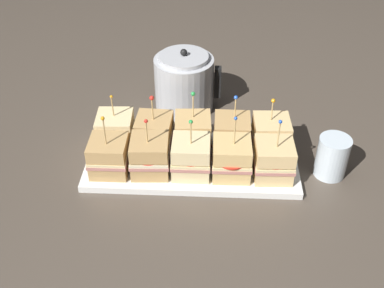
{
  "coord_description": "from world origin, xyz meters",
  "views": [
    {
      "loc": [
        0.05,
        -0.96,
        0.82
      ],
      "look_at": [
        0.0,
        0.0,
        0.07
      ],
      "focal_mm": 45.0,
      "sensor_mm": 36.0,
      "label": 1
    }
  ],
  "objects": [
    {
      "name": "drinking_glass",
      "position": [
        0.35,
        -0.02,
        0.05
      ],
      "size": [
        0.08,
        0.08,
        0.11
      ],
      "color": "silver",
      "rests_on": "ground_plane"
    },
    {
      "name": "sandwich_front_center",
      "position": [
        -0.0,
        -0.05,
        0.07
      ],
      "size": [
        0.1,
        0.1,
        0.16
      ],
      "color": "beige",
      "rests_on": "serving_platter"
    },
    {
      "name": "kettle_steel",
      "position": [
        -0.04,
        0.27,
        0.09
      ],
      "size": [
        0.2,
        0.18,
        0.19
      ],
      "color": "#B7BABF",
      "rests_on": "ground_plane"
    },
    {
      "name": "sandwich_back_right",
      "position": [
        0.1,
        0.05,
        0.07
      ],
      "size": [
        0.1,
        0.1,
        0.16
      ],
      "color": "tan",
      "rests_on": "serving_platter"
    },
    {
      "name": "sandwich_front_right",
      "position": [
        0.1,
        -0.05,
        0.07
      ],
      "size": [
        0.1,
        0.1,
        0.17
      ],
      "color": "tan",
      "rests_on": "serving_platter"
    },
    {
      "name": "ground_plane",
      "position": [
        0.0,
        0.0,
        0.0
      ],
      "size": [
        6.0,
        6.0,
        0.0
      ],
      "primitive_type": "plane",
      "color": "#4C4238"
    },
    {
      "name": "sandwich_front_far_right",
      "position": [
        0.2,
        -0.05,
        0.07
      ],
      "size": [
        0.1,
        0.1,
        0.17
      ],
      "color": "#DBB77A",
      "rests_on": "serving_platter"
    },
    {
      "name": "sandwich_back_far_right",
      "position": [
        0.2,
        0.05,
        0.07
      ],
      "size": [
        0.1,
        0.1,
        0.16
      ],
      "color": "#DBB77A",
      "rests_on": "serving_platter"
    },
    {
      "name": "sandwich_back_center",
      "position": [
        0.0,
        0.05,
        0.07
      ],
      "size": [
        0.1,
        0.1,
        0.17
      ],
      "color": "tan",
      "rests_on": "serving_platter"
    },
    {
      "name": "sandwich_front_left",
      "position": [
        -0.1,
        -0.05,
        0.07
      ],
      "size": [
        0.1,
        0.1,
        0.16
      ],
      "color": "tan",
      "rests_on": "serving_platter"
    },
    {
      "name": "sandwich_back_far_left",
      "position": [
        -0.2,
        0.05,
        0.07
      ],
      "size": [
        0.1,
        0.1,
        0.16
      ],
      "color": "beige",
      "rests_on": "serving_platter"
    },
    {
      "name": "sandwich_back_left",
      "position": [
        -0.1,
        0.05,
        0.06
      ],
      "size": [
        0.1,
        0.1,
        0.16
      ],
      "color": "tan",
      "rests_on": "serving_platter"
    },
    {
      "name": "sandwich_front_far_left",
      "position": [
        -0.2,
        -0.05,
        0.06
      ],
      "size": [
        0.1,
        0.1,
        0.17
      ],
      "color": "tan",
      "rests_on": "serving_platter"
    },
    {
      "name": "serving_platter",
      "position": [
        0.0,
        0.0,
        0.01
      ],
      "size": [
        0.54,
        0.24,
        0.02
      ],
      "color": "white",
      "rests_on": "ground_plane"
    }
  ]
}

